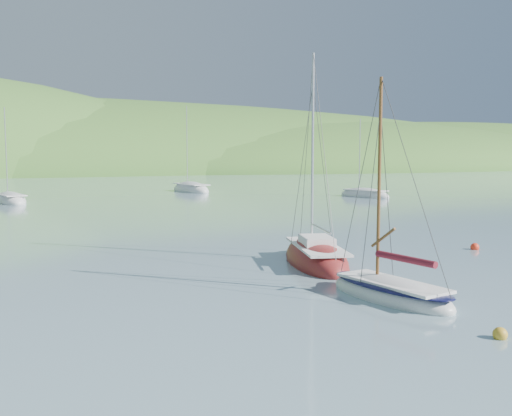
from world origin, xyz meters
name	(u,v)px	position (x,y,z in m)	size (l,w,h in m)	color
ground	(360,320)	(0.00, 0.00, 0.00)	(700.00, 700.00, 0.00)	slate
shoreline_hills	(10,171)	(-9.66, 172.42, 0.00)	(690.00, 135.00, 56.00)	#3B6F2A
daysailer_white	(390,293)	(2.41, 1.76, 0.20)	(2.78, 5.56, 8.18)	white
sloop_red	(316,259)	(3.13, 8.31, 0.21)	(4.24, 7.43, 10.41)	maroon
distant_sloop_a	(10,201)	(-9.64, 49.69, 0.18)	(4.23, 7.88, 10.69)	white
distant_sloop_b	(191,190)	(12.72, 59.55, 0.20)	(4.34, 9.14, 12.53)	white
distant_sloop_d	(364,196)	(28.60, 42.02, 0.17)	(4.22, 7.39, 9.98)	white
mooring_buoys	(300,276)	(0.97, 5.73, 0.12)	(23.87, 12.07, 0.46)	gold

